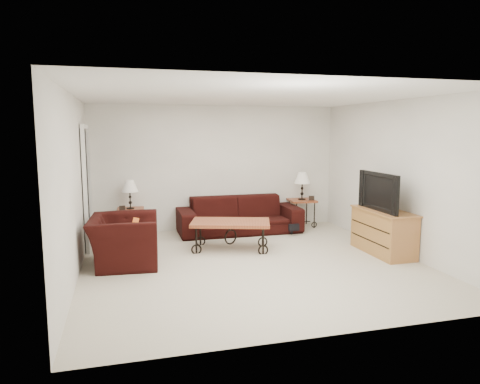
# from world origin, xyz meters

# --- Properties ---
(ground) EXTENTS (5.00, 5.00, 0.00)m
(ground) POSITION_xyz_m (0.00, 0.00, 0.00)
(ground) COLOR beige
(ground) RESTS_ON ground
(wall_back) EXTENTS (5.00, 0.02, 2.50)m
(wall_back) POSITION_xyz_m (0.00, 2.50, 1.25)
(wall_back) COLOR white
(wall_back) RESTS_ON ground
(wall_front) EXTENTS (5.00, 0.02, 2.50)m
(wall_front) POSITION_xyz_m (0.00, -2.50, 1.25)
(wall_front) COLOR white
(wall_front) RESTS_ON ground
(wall_left) EXTENTS (0.02, 5.00, 2.50)m
(wall_left) POSITION_xyz_m (-2.50, 0.00, 1.25)
(wall_left) COLOR white
(wall_left) RESTS_ON ground
(wall_right) EXTENTS (0.02, 5.00, 2.50)m
(wall_right) POSITION_xyz_m (2.50, 0.00, 1.25)
(wall_right) COLOR white
(wall_right) RESTS_ON ground
(ceiling) EXTENTS (5.00, 5.00, 0.00)m
(ceiling) POSITION_xyz_m (0.00, 0.00, 2.50)
(ceiling) COLOR white
(ceiling) RESTS_ON wall_back
(doorway) EXTENTS (0.08, 0.94, 2.04)m
(doorway) POSITION_xyz_m (-2.47, 1.65, 1.02)
(doorway) COLOR black
(doorway) RESTS_ON ground
(sofa) EXTENTS (2.40, 0.94, 0.70)m
(sofa) POSITION_xyz_m (0.34, 2.02, 0.35)
(sofa) COLOR black
(sofa) RESTS_ON ground
(side_table_left) EXTENTS (0.52, 0.52, 0.54)m
(side_table_left) POSITION_xyz_m (-1.74, 2.20, 0.27)
(side_table_left) COLOR #964826
(side_table_left) RESTS_ON ground
(side_table_right) EXTENTS (0.56, 0.56, 0.57)m
(side_table_right) POSITION_xyz_m (1.74, 2.20, 0.29)
(side_table_right) COLOR #964826
(side_table_right) RESTS_ON ground
(lamp_left) EXTENTS (0.32, 0.32, 0.54)m
(lamp_left) POSITION_xyz_m (-1.74, 2.20, 0.81)
(lamp_left) COLOR black
(lamp_left) RESTS_ON side_table_left
(lamp_right) EXTENTS (0.35, 0.35, 0.57)m
(lamp_right) POSITION_xyz_m (1.74, 2.20, 0.86)
(lamp_right) COLOR black
(lamp_right) RESTS_ON side_table_right
(photo_frame_left) EXTENTS (0.11, 0.03, 0.09)m
(photo_frame_left) POSITION_xyz_m (-1.89, 2.05, 0.59)
(photo_frame_left) COLOR black
(photo_frame_left) RESTS_ON side_table_left
(photo_frame_right) EXTENTS (0.11, 0.05, 0.10)m
(photo_frame_right) POSITION_xyz_m (1.89, 2.05, 0.62)
(photo_frame_right) COLOR black
(photo_frame_right) RESTS_ON side_table_right
(coffee_table) EXTENTS (1.46, 1.06, 0.49)m
(coffee_table) POSITION_xyz_m (-0.13, 0.84, 0.24)
(coffee_table) COLOR #964826
(coffee_table) RESTS_ON ground
(armchair) EXTENTS (1.07, 1.20, 0.73)m
(armchair) POSITION_xyz_m (-1.88, 0.45, 0.37)
(armchair) COLOR black
(armchair) RESTS_ON ground
(throw_pillow) EXTENTS (0.11, 0.34, 0.33)m
(throw_pillow) POSITION_xyz_m (-1.73, 0.40, 0.52)
(throw_pillow) COLOR #C56319
(throw_pillow) RESTS_ON armchair
(tv_stand) EXTENTS (0.50, 1.20, 0.72)m
(tv_stand) POSITION_xyz_m (2.23, -0.04, 0.36)
(tv_stand) COLOR #B36842
(tv_stand) RESTS_ON ground
(television) EXTENTS (0.14, 1.07, 0.62)m
(television) POSITION_xyz_m (2.21, -0.04, 1.03)
(television) COLOR black
(television) RESTS_ON tv_stand
(backpack) EXTENTS (0.35, 0.29, 0.41)m
(backpack) POSITION_xyz_m (1.27, 1.56, 0.20)
(backpack) COLOR black
(backpack) RESTS_ON ground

